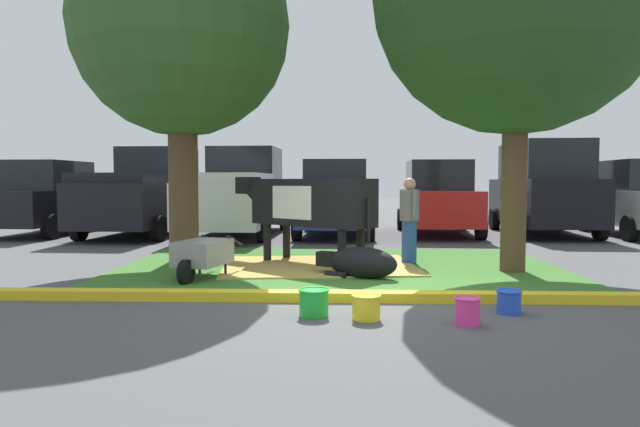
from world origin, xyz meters
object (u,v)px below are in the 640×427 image
object	(u,v)px
person_handler	(409,219)
bucket_blue	(509,301)
bucket_green	(314,302)
pickup_truck_maroon	(239,194)
wheelbarrow	(202,254)
pickup_truck_black	(147,194)
sedan_blue	(337,199)
suv_black	(543,188)
bucket_pink	(467,310)
cow_holstein	(307,203)
calf_lying	(360,263)
hatchback_white	(48,199)
shade_tree_left	(181,29)
bucket_yellow	(366,306)
sedan_red	(438,199)

from	to	relation	value
person_handler	bucket_blue	bearing A→B (deg)	-79.90
bucket_green	bucket_blue	distance (m)	2.15
person_handler	pickup_truck_maroon	xyz separation A→B (m)	(-3.95, 5.34, 0.31)
wheelbarrow	pickup_truck_black	world-z (taller)	pickup_truck_black
sedan_blue	suv_black	size ratio (longest dim) A/B	0.96
bucket_green	bucket_pink	xyz separation A→B (m)	(1.58, -0.33, -0.00)
cow_holstein	person_handler	world-z (taller)	cow_holstein
wheelbarrow	sedan_blue	size ratio (longest dim) A/B	0.36
calf_lying	wheelbarrow	xyz separation A→B (m)	(-2.35, -0.16, 0.15)
pickup_truck_maroon	hatchback_white	bearing A→B (deg)	178.96
bucket_blue	wheelbarrow	bearing A→B (deg)	152.38
bucket_blue	suv_black	size ratio (longest dim) A/B	0.06
cow_holstein	suv_black	size ratio (longest dim) A/B	0.57
shade_tree_left	sedan_blue	world-z (taller)	shade_tree_left
bucket_yellow	bucket_blue	bearing A→B (deg)	11.50
shade_tree_left	sedan_blue	size ratio (longest dim) A/B	1.35
wheelbarrow	suv_black	distance (m)	10.60
cow_holstein	hatchback_white	world-z (taller)	hatchback_white
hatchback_white	sedan_red	xyz separation A→B (m)	(10.75, 0.29, 0.00)
pickup_truck_maroon	wheelbarrow	bearing A→B (deg)	-84.29
wheelbarrow	sedan_red	size ratio (longest dim) A/B	0.36
calf_lying	pickup_truck_black	bearing A→B (deg)	129.09
cow_holstein	bucket_blue	world-z (taller)	cow_holstein
cow_holstein	sedan_blue	size ratio (longest dim) A/B	0.59
bucket_yellow	bucket_pink	size ratio (longest dim) A/B	1.13
person_handler	pickup_truck_black	size ratio (longest dim) A/B	0.28
pickup_truck_maroon	shade_tree_left	bearing A→B (deg)	-90.50
bucket_pink	bucket_yellow	bearing A→B (deg)	169.99
hatchback_white	person_handler	bearing A→B (deg)	-30.34
wheelbarrow	sedan_red	bearing A→B (deg)	57.21
bucket_pink	hatchback_white	size ratio (longest dim) A/B	0.06
bucket_yellow	hatchback_white	world-z (taller)	hatchback_white
shade_tree_left	wheelbarrow	xyz separation A→B (m)	(0.74, -1.69, -3.73)
calf_lying	wheelbarrow	distance (m)	2.36
shade_tree_left	bucket_green	bearing A→B (deg)	-57.30
cow_holstein	bucket_yellow	bearing A→B (deg)	-77.62
bucket_yellow	pickup_truck_maroon	distance (m)	9.85
bucket_pink	hatchback_white	bearing A→B (deg)	134.31
person_handler	bucket_green	size ratio (longest dim) A/B	4.47
cow_holstein	bucket_green	bearing A→B (deg)	-85.59
wheelbarrow	bucket_pink	size ratio (longest dim) A/B	5.71
hatchback_white	sedan_red	bearing A→B (deg)	1.52
cow_holstein	sedan_blue	distance (m)	5.44
hatchback_white	pickup_truck_maroon	world-z (taller)	pickup_truck_maroon
bucket_pink	suv_black	xyz separation A→B (m)	(4.23, 9.91, 1.12)
bucket_blue	sedan_blue	size ratio (longest dim) A/B	0.06
sedan_blue	suv_black	xyz separation A→B (m)	(5.63, 0.46, 0.29)
pickup_truck_black	suv_black	world-z (taller)	suv_black
bucket_pink	sedan_red	xyz separation A→B (m)	(1.38, 9.88, 0.84)
cow_holstein	sedan_red	distance (m)	6.69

